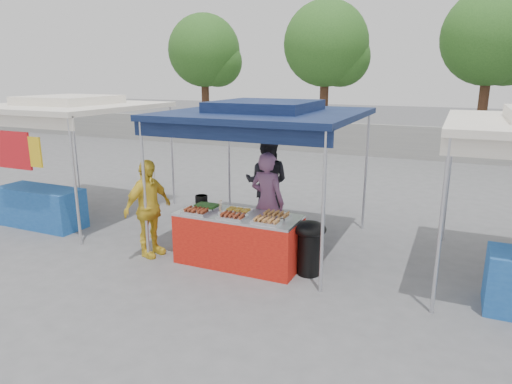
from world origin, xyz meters
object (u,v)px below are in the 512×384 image
at_px(vendor_table, 238,239).
at_px(cooking_pot, 201,199).
at_px(helper_man, 267,183).
at_px(vendor_woman, 267,202).
at_px(wok_burner, 309,243).
at_px(customer_person, 148,209).

distance_m(vendor_table, cooking_pot, 1.07).
bearing_deg(helper_man, vendor_table, 88.31).
relative_size(cooking_pot, vendor_woman, 0.12).
bearing_deg(vendor_table, cooking_pot, 158.39).
bearing_deg(wok_burner, vendor_table, -159.33).
relative_size(vendor_table, cooking_pot, 9.21).
bearing_deg(wok_burner, cooking_pot, -171.03).
height_order(wok_burner, customer_person, customer_person).
bearing_deg(vendor_table, vendor_woman, 76.62).
height_order(vendor_table, wok_burner, wok_burner).
relative_size(vendor_woman, helper_man, 0.95).
distance_m(vendor_table, vendor_woman, 0.91).
bearing_deg(cooking_pot, customer_person, -136.60).
height_order(cooking_pot, customer_person, customer_person).
bearing_deg(vendor_table, customer_person, -169.80).
bearing_deg(cooking_pot, vendor_woman, 21.57).
distance_m(wok_burner, vendor_woman, 1.25).
xyz_separation_m(vendor_table, cooking_pot, (-0.88, 0.35, 0.49)).
bearing_deg(helper_man, vendor_woman, 102.26).
height_order(cooking_pot, vendor_woman, vendor_woman).
xyz_separation_m(cooking_pot, vendor_woman, (1.06, 0.42, -0.04)).
bearing_deg(vendor_woman, cooking_pot, 29.99).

